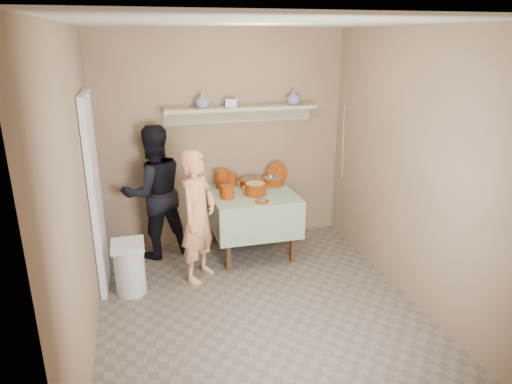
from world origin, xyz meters
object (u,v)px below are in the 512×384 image
object	(u,v)px
person_cook	(198,217)
person_helper	(154,192)
serving_table	(253,202)
cazuela_rice	(255,188)
trash_bin	(130,267)

from	to	relation	value
person_cook	person_helper	world-z (taller)	person_helper
person_cook	serving_table	world-z (taller)	person_cook
cazuela_rice	trash_bin	distance (m)	1.64
trash_bin	person_helper	bearing A→B (deg)	68.61
serving_table	person_cook	bearing A→B (deg)	-146.30
person_helper	trash_bin	size ratio (longest dim) A/B	2.80
person_helper	cazuela_rice	world-z (taller)	person_helper
person_cook	trash_bin	world-z (taller)	person_cook
cazuela_rice	trash_bin	world-z (taller)	cazuela_rice
serving_table	trash_bin	bearing A→B (deg)	-157.48
person_helper	trash_bin	bearing A→B (deg)	53.12
person_cook	serving_table	distance (m)	0.86
person_helper	cazuela_rice	bearing A→B (deg)	148.63
person_helper	trash_bin	xyz separation A→B (m)	(-0.32, -0.83, -0.50)
serving_table	trash_bin	world-z (taller)	serving_table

